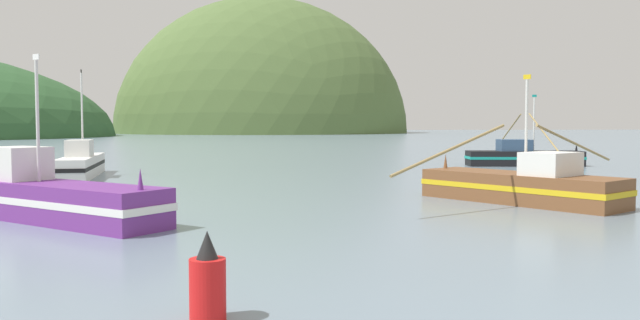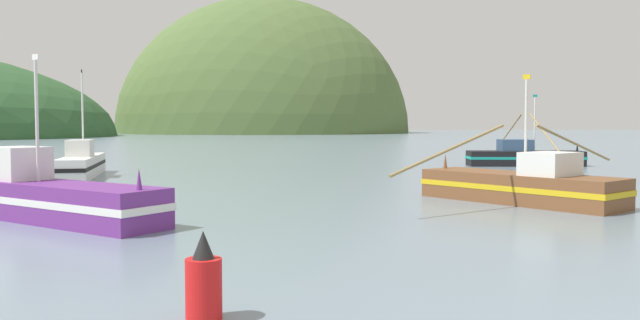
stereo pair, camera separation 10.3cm
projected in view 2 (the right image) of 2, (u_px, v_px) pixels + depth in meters
The scene contains 6 objects.
hill_far_left at pixel (264, 133), 223.08m from camera, with size 99.92×79.94×92.33m, color #516B38.
fishing_boat_white at pixel (82, 164), 41.82m from camera, with size 2.85×10.06×6.98m.
fishing_boat_black at pixel (524, 156), 52.49m from camera, with size 9.45×16.05×5.78m.
fishing_boat_purple at pixel (43, 196), 23.45m from camera, with size 9.89×8.79×5.98m.
fishing_boat_brown at pixel (522, 185), 28.19m from camera, with size 13.64×9.13×5.58m.
channel_buoy at pixel (204, 283), 11.46m from camera, with size 0.65×0.65×1.60m.
Camera 2 is at (-7.19, -7.45, 3.51)m, focal length 36.30 mm.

